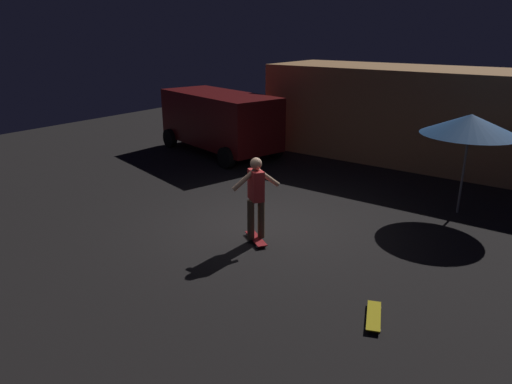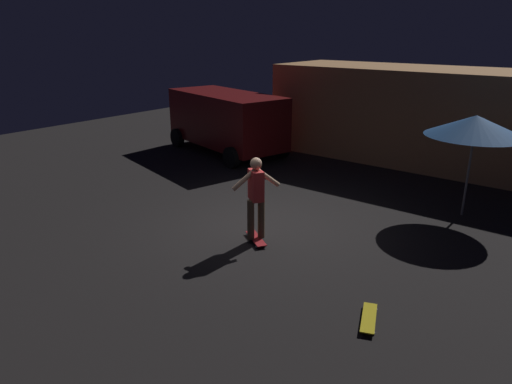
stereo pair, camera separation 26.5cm
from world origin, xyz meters
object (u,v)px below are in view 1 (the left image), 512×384
Objects in this scene: patio_umbrella at (470,124)px; skateboard_ridden at (256,239)px; skater at (256,193)px; skateboard_spare at (374,316)px; parked_van at (219,119)px.

patio_umbrella reaches higher than skateboard_ridden.
skater is (0.00, 0.00, 0.98)m from skateboard_ridden.
skateboard_ridden is at bearing 159.12° from skateboard_spare.
parked_van is 10.46m from skateboard_spare.
skateboard_spare is (2.99, -1.14, 0.00)m from skateboard_ridden.
parked_van is at bearing 136.15° from skateboard_ridden.
skateboard_ridden is (-2.85, -4.05, -2.02)m from patio_umbrella.
patio_umbrella is 2.88× the size of skateboard_spare.
parked_van is 2.14× the size of patio_umbrella.
skateboard_ridden is at bearing -135.00° from skater.
patio_umbrella is 1.38× the size of skater.
skateboard_ridden is at bearing -125.12° from patio_umbrella.
parked_van is 6.48× the size of skateboard_ridden.
skateboard_spare is at bearing -20.88° from skater.
parked_van reaches higher than skateboard_ridden.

